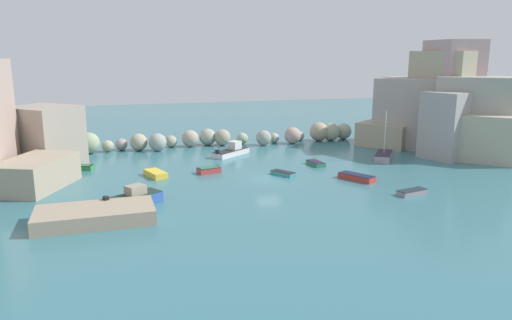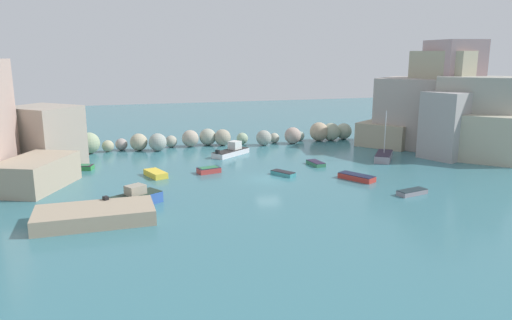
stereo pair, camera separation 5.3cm
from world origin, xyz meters
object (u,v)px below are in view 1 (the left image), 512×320
object	(u,v)px
moored_boat_1	(231,151)
moored_boat_6	(209,170)
moored_boat_0	(132,199)
moored_boat_7	(283,173)
stone_dock	(95,215)
moored_boat_9	(75,167)
moored_boat_8	(316,163)
moored_boat_4	(357,177)
moored_boat_5	(412,192)
moored_boat_3	(156,174)
moored_boat_2	(384,156)

from	to	relation	value
moored_boat_1	moored_boat_6	distance (m)	9.55
moored_boat_0	moored_boat_7	size ratio (longest dim) A/B	1.90
stone_dock	moored_boat_9	xyz separation A→B (m)	(-2.78, 18.69, -0.29)
moored_boat_6	moored_boat_9	xyz separation A→B (m)	(-14.19, 5.62, -0.03)
stone_dock	moored_boat_8	size ratio (longest dim) A/B	3.22
moored_boat_0	stone_dock	bearing A→B (deg)	-163.63
moored_boat_7	moored_boat_4	bearing A→B (deg)	-151.99
moored_boat_0	moored_boat_6	size ratio (longest dim) A/B	2.02
moored_boat_7	moored_boat_9	size ratio (longest dim) A/B	0.70
moored_boat_8	moored_boat_5	bearing A→B (deg)	-169.83
moored_boat_6	moored_boat_9	world-z (taller)	moored_boat_6
moored_boat_5	moored_boat_3	bearing A→B (deg)	-43.87
moored_boat_1	moored_boat_7	distance (m)	12.07
moored_boat_0	moored_boat_4	world-z (taller)	moored_boat_0
moored_boat_4	moored_boat_6	distance (m)	15.90
stone_dock	moored_boat_2	world-z (taller)	moored_boat_2
moored_boat_8	moored_boat_0	bearing A→B (deg)	109.24
moored_boat_4	moored_boat_5	xyz separation A→B (m)	(2.45, -6.20, -0.06)
moored_boat_3	moored_boat_8	xyz separation A→B (m)	(18.49, 0.19, -0.08)
moored_boat_3	moored_boat_0	bearing A→B (deg)	-35.37
moored_boat_2	moored_boat_6	world-z (taller)	moored_boat_2
moored_boat_3	moored_boat_8	bearing A→B (deg)	70.90
moored_boat_1	moored_boat_4	distance (m)	18.35
moored_boat_2	moored_boat_8	xyz separation A→B (m)	(-9.11, -0.25, -0.24)
moored_boat_2	moored_boat_4	world-z (taller)	moored_boat_2
moored_boat_0	moored_boat_5	distance (m)	25.38
moored_boat_0	moored_boat_7	distance (m)	17.24
moored_boat_0	moored_boat_8	bearing A→B (deg)	-6.66
moored_boat_5	moored_boat_8	bearing A→B (deg)	-87.00
moored_boat_3	moored_boat_5	distance (m)	26.06
stone_dock	moored_boat_1	bearing A→B (deg)	53.41
moored_boat_1	moored_boat_8	distance (m)	11.65
stone_dock	moored_boat_2	size ratio (longest dim) A/B	1.47
moored_boat_4	moored_boat_8	bearing A→B (deg)	-18.21
moored_boat_5	moored_boat_6	bearing A→B (deg)	-51.93
moored_boat_2	moored_boat_9	size ratio (longest dim) A/B	1.48
moored_boat_8	moored_boat_7	bearing A→B (deg)	117.31
moored_boat_3	moored_boat_4	distance (m)	21.17
moored_boat_6	moored_boat_9	size ratio (longest dim) A/B	0.65
moored_boat_4	moored_boat_8	size ratio (longest dim) A/B	1.44
moored_boat_2	moored_boat_8	bearing A→B (deg)	-52.19
moored_boat_2	moored_boat_6	bearing A→B (deg)	-52.76
moored_boat_0	moored_boat_7	world-z (taller)	moored_boat_0
moored_boat_5	moored_boat_6	world-z (taller)	moored_boat_6
moored_boat_3	moored_boat_1	bearing A→B (deg)	109.74
moored_boat_0	moored_boat_8	distance (m)	23.44
stone_dock	moored_boat_8	xyz separation A→B (m)	(24.14, 13.21, -0.35)
moored_boat_2	moored_boat_5	xyz separation A→B (m)	(-5.21, -13.80, -0.24)
moored_boat_2	moored_boat_4	distance (m)	10.79
stone_dock	moored_boat_5	size ratio (longest dim) A/B	2.84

